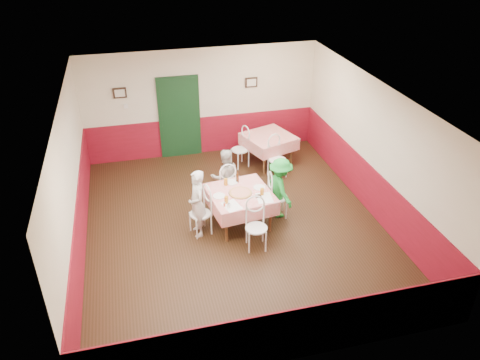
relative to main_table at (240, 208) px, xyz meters
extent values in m
plane|color=black|center=(-0.14, 0.00, -0.38)|extent=(7.00, 7.00, 0.00)
plane|color=white|center=(-0.14, 0.00, 2.42)|extent=(7.00, 7.00, 0.00)
cube|color=beige|center=(-0.14, 3.50, 1.02)|extent=(6.00, 0.10, 2.80)
cube|color=beige|center=(-0.14, -3.50, 1.02)|extent=(6.00, 0.10, 2.80)
cube|color=beige|center=(-3.14, 0.00, 1.02)|extent=(0.10, 7.00, 2.80)
cube|color=beige|center=(2.86, 0.00, 1.02)|extent=(0.10, 7.00, 2.80)
cube|color=maroon|center=(-0.14, 3.48, 0.12)|extent=(6.00, 0.03, 1.00)
cube|color=maroon|center=(-0.14, -3.49, 0.12)|extent=(6.00, 0.03, 1.00)
cube|color=maroon|center=(-3.12, 0.00, 0.12)|extent=(0.03, 7.00, 1.00)
cube|color=maroon|center=(2.85, 0.00, 0.12)|extent=(0.03, 7.00, 1.00)
cube|color=black|center=(-0.74, 3.45, 0.68)|extent=(0.96, 0.06, 2.10)
cube|color=black|center=(-2.14, 3.45, 1.48)|extent=(0.32, 0.03, 0.26)
cube|color=black|center=(1.16, 3.45, 1.48)|extent=(0.32, 0.03, 0.26)
cube|color=white|center=(-2.04, 3.45, 1.12)|extent=(0.10, 0.03, 0.10)
cube|color=red|center=(0.00, 0.00, 0.00)|extent=(1.37, 1.37, 0.77)
cube|color=red|center=(1.37, 2.48, 0.00)|extent=(1.42, 1.42, 0.77)
cylinder|color=#B74723|center=(0.00, -0.03, 0.40)|extent=(0.51, 0.51, 0.03)
cylinder|color=white|center=(-0.44, -0.04, 0.39)|extent=(0.28, 0.28, 0.01)
cylinder|color=white|center=(0.43, 0.08, 0.39)|extent=(0.28, 0.28, 0.01)
cylinder|color=white|center=(-0.07, 0.43, 0.39)|extent=(0.28, 0.28, 0.01)
cylinder|color=#BF7219|center=(-0.35, -0.31, 0.46)|extent=(0.09, 0.09, 0.14)
cylinder|color=#BF7219|center=(0.41, -0.19, 0.45)|extent=(0.09, 0.09, 0.14)
cylinder|color=#BF7219|center=(-0.21, 0.36, 0.46)|extent=(0.09, 0.09, 0.15)
cylinder|color=#381C0A|center=(0.05, 0.42, 0.50)|extent=(0.07, 0.07, 0.22)
cylinder|color=silver|center=(-0.35, -0.47, 0.43)|extent=(0.04, 0.04, 0.09)
cylinder|color=silver|center=(-0.33, -0.49, 0.43)|extent=(0.04, 0.04, 0.09)
cylinder|color=#B23319|center=(-0.41, -0.42, 0.43)|extent=(0.04, 0.04, 0.09)
cube|color=white|center=(-0.28, -0.43, 0.39)|extent=(0.40, 0.47, 0.00)
cube|color=white|center=(0.42, -0.32, 0.39)|extent=(0.33, 0.42, 0.00)
cube|color=black|center=(0.31, -0.24, 0.40)|extent=(0.12, 0.10, 0.02)
imported|color=gray|center=(-0.89, -0.11, 0.33)|extent=(0.38, 0.54, 1.41)
imported|color=gray|center=(-0.11, 0.89, 0.27)|extent=(0.63, 0.50, 1.29)
imported|color=gray|center=(0.89, 0.11, 0.29)|extent=(0.61, 0.92, 1.34)
camera|label=1|loc=(-1.95, -7.77, 5.31)|focal=35.00mm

